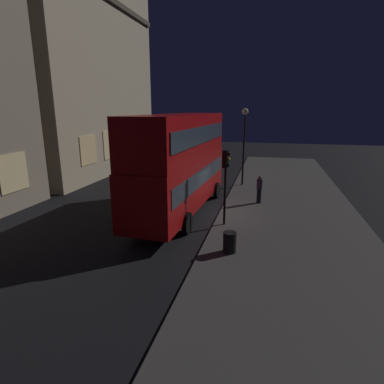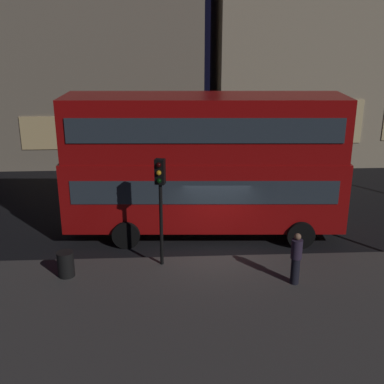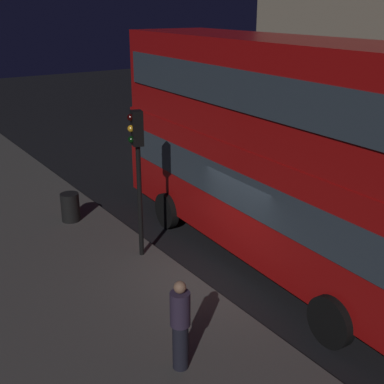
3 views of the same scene
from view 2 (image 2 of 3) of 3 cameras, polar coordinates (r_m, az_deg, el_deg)
name	(u,v)px [view 2 (image 2 of 3)]	position (r m, az deg, el deg)	size (l,w,h in m)	color
ground_plane	(217,254)	(18.37, 2.96, -7.19)	(80.00, 80.00, 0.00)	black
sidewalk_slab	(232,318)	(14.65, 4.71, -14.40)	(44.00, 7.74, 0.12)	#423F3D
building_with_clock	(99,28)	(31.61, -10.75, 18.27)	(12.19, 7.75, 15.67)	gray
building_plain_facade	(361,14)	(32.96, 19.08, 19.07)	(17.53, 7.36, 17.33)	tan
double_decker_bus	(204,160)	(18.96, 1.41, 3.74)	(11.01, 3.30, 5.59)	#9E0C0C
traffic_light_near_kerb	(160,190)	(16.30, -3.72, 0.21)	(0.38, 0.39, 3.81)	black
pedestrian	(296,258)	(16.10, 12.04, -7.54)	(0.36, 0.36, 1.76)	black
litter_bin	(66,264)	(16.94, -14.50, -8.14)	(0.56, 0.56, 0.87)	black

